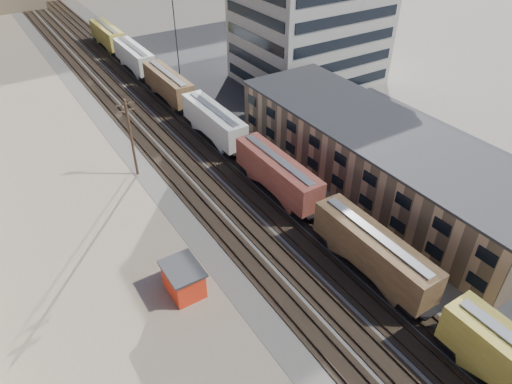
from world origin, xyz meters
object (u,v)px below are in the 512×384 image
utility_pole_north (131,137)px  parked_car_blue (316,105)px  freight_train (243,145)px  maintenance_shed (184,279)px

utility_pole_north → parked_car_blue: size_ratio=1.84×
freight_train → maintenance_shed: (-15.62, -15.53, -1.30)m
freight_train → utility_pole_north: size_ratio=11.97×
utility_pole_north → maintenance_shed: utility_pole_north is taller
utility_pole_north → parked_car_blue: utility_pole_north is taller
parked_car_blue → freight_train: bearing=151.3°
maintenance_shed → parked_car_blue: size_ratio=0.73×
utility_pole_north → maintenance_shed: (-3.32, -20.49, -3.81)m
maintenance_shed → parked_car_blue: (33.32, 22.82, -0.74)m
freight_train → utility_pole_north: utility_pole_north is taller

